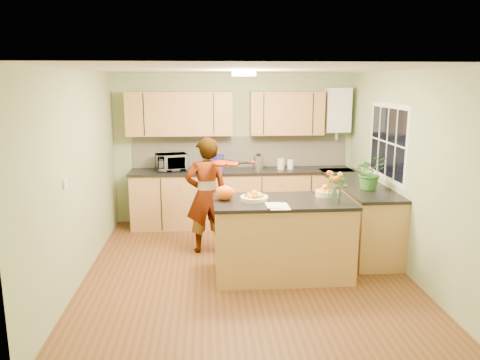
{
  "coord_description": "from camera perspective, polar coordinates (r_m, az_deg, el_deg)",
  "views": [
    {
      "loc": [
        -0.48,
        -5.58,
        2.37
      ],
      "look_at": [
        -0.03,
        0.5,
        1.07
      ],
      "focal_mm": 35.0,
      "sensor_mm": 36.0,
      "label": 1
    }
  ],
  "objects": [
    {
      "name": "floor",
      "position": [
        6.08,
        0.68,
        -10.94
      ],
      "size": [
        4.5,
        4.5,
        0.0
      ],
      "primitive_type": "plane",
      "color": "brown",
      "rests_on": "ground"
    },
    {
      "name": "ceiling",
      "position": [
        5.6,
        0.75,
        13.33
      ],
      "size": [
        4.0,
        4.5,
        0.02
      ],
      "primitive_type": "cube",
      "color": "silver",
      "rests_on": "wall_back"
    },
    {
      "name": "wall_back",
      "position": [
        7.92,
        -0.68,
        3.87
      ],
      "size": [
        4.0,
        0.02,
        2.5
      ],
      "primitive_type": "cube",
      "color": "#9AAE7C",
      "rests_on": "floor"
    },
    {
      "name": "wall_front",
      "position": [
        3.54,
        3.85,
        -6.41
      ],
      "size": [
        4.0,
        0.02,
        2.5
      ],
      "primitive_type": "cube",
      "color": "#9AAE7C",
      "rests_on": "floor"
    },
    {
      "name": "wall_left",
      "position": [
        5.89,
        -19.06,
        0.38
      ],
      "size": [
        0.02,
        4.5,
        2.5
      ],
      "primitive_type": "cube",
      "color": "#9AAE7C",
      "rests_on": "floor"
    },
    {
      "name": "wall_right",
      "position": [
        6.21,
        19.44,
        0.92
      ],
      "size": [
        0.02,
        4.5,
        2.5
      ],
      "primitive_type": "cube",
      "color": "#9AAE7C",
      "rests_on": "floor"
    },
    {
      "name": "back_counter",
      "position": [
        7.79,
        0.2,
        -2.12
      ],
      "size": [
        3.64,
        0.62,
        0.94
      ],
      "color": "#A88043",
      "rests_on": "floor"
    },
    {
      "name": "right_counter",
      "position": [
        7.05,
        14.02,
        -4.0
      ],
      "size": [
        0.62,
        2.24,
        0.94
      ],
      "color": "#A88043",
      "rests_on": "floor"
    },
    {
      "name": "splashback",
      "position": [
        7.92,
        0.05,
        3.5
      ],
      "size": [
        3.6,
        0.02,
        0.52
      ],
      "primitive_type": "cube",
      "color": "beige",
      "rests_on": "back_counter"
    },
    {
      "name": "upper_cabinets",
      "position": [
        7.68,
        -1.94,
        8.11
      ],
      "size": [
        3.2,
        0.34,
        0.7
      ],
      "color": "#A88043",
      "rests_on": "wall_back"
    },
    {
      "name": "boiler",
      "position": [
        7.99,
        11.78,
        8.35
      ],
      "size": [
        0.4,
        0.3,
        0.86
      ],
      "color": "white",
      "rests_on": "wall_back"
    },
    {
      "name": "window_right",
      "position": [
        6.71,
        17.53,
        4.42
      ],
      "size": [
        0.01,
        1.3,
        1.05
      ],
      "color": "white",
      "rests_on": "wall_right"
    },
    {
      "name": "light_switch",
      "position": [
        5.31,
        -20.56,
        -0.39
      ],
      "size": [
        0.02,
        0.09,
        0.09
      ],
      "primitive_type": "cube",
      "color": "white",
      "rests_on": "wall_left"
    },
    {
      "name": "ceiling_lamp",
      "position": [
        5.9,
        0.49,
        12.89
      ],
      "size": [
        0.3,
        0.3,
        0.07
      ],
      "color": "#FFEABF",
      "rests_on": "ceiling"
    },
    {
      "name": "peninsula_island",
      "position": [
        5.8,
        5.19,
        -7.03
      ],
      "size": [
        1.68,
        0.86,
        0.96
      ],
      "color": "#A88043",
      "rests_on": "floor"
    },
    {
      "name": "fruit_dish",
      "position": [
        5.61,
        1.75,
        -2.04
      ],
      "size": [
        0.33,
        0.33,
        0.12
      ],
      "color": "#F9EEC7",
      "rests_on": "peninsula_island"
    },
    {
      "name": "orange_bowl",
      "position": [
        5.91,
        10.32,
        -1.4
      ],
      "size": [
        0.24,
        0.24,
        0.14
      ],
      "color": "#F9EEC7",
      "rests_on": "peninsula_island"
    },
    {
      "name": "flower_vase",
      "position": [
        5.56,
        11.76,
        0.28
      ],
      "size": [
        0.25,
        0.25,
        0.46
      ],
      "rotation": [
        0.0,
        0.0,
        -0.22
      ],
      "color": "silver",
      "rests_on": "peninsula_island"
    },
    {
      "name": "orange_bag",
      "position": [
        5.62,
        -1.85,
        -1.58
      ],
      "size": [
        0.28,
        0.25,
        0.18
      ],
      "primitive_type": "ellipsoid",
      "rotation": [
        0.0,
        0.0,
        -0.26
      ],
      "color": "#EC5B13",
      "rests_on": "peninsula_island"
    },
    {
      "name": "papers",
      "position": [
        5.36,
        4.75,
        -3.19
      ],
      "size": [
        0.23,
        0.31,
        0.01
      ],
      "primitive_type": "cube",
      "color": "white",
      "rests_on": "peninsula_island"
    },
    {
      "name": "violinist",
      "position": [
        6.51,
        -4.11,
        -1.87
      ],
      "size": [
        0.66,
        0.5,
        1.63
      ],
      "primitive_type": "imported",
      "rotation": [
        0.0,
        0.0,
        3.34
      ],
      "color": "#DFA588",
      "rests_on": "floor"
    },
    {
      "name": "violin",
      "position": [
        6.2,
        -2.32,
        2.05
      ],
      "size": [
        0.71,
        0.61,
        0.18
      ],
      "primitive_type": null,
      "rotation": [
        0.17,
        0.0,
        -0.61
      ],
      "color": "#531505",
      "rests_on": "violinist"
    },
    {
      "name": "microwave",
      "position": [
        7.68,
        -8.36,
        2.17
      ],
      "size": [
        0.56,
        0.44,
        0.27
      ],
      "primitive_type": "imported",
      "rotation": [
        0.0,
        0.0,
        0.25
      ],
      "color": "white",
      "rests_on": "back_counter"
    },
    {
      "name": "blue_box",
      "position": [
        7.61,
        -3.1,
        2.09
      ],
      "size": [
        0.32,
        0.24,
        0.25
      ],
      "primitive_type": "cube",
      "rotation": [
        0.0,
        0.0,
        -0.05
      ],
      "color": "navy",
      "rests_on": "back_counter"
    },
    {
      "name": "kettle",
      "position": [
        7.67,
        2.25,
        2.21
      ],
      "size": [
        0.17,
        0.17,
        0.31
      ],
      "rotation": [
        0.0,
        0.0,
        -0.36
      ],
      "color": "#B6B7BB",
      "rests_on": "back_counter"
    },
    {
      "name": "jar_cream",
      "position": [
        7.75,
        5.01,
        2.0
      ],
      "size": [
        0.12,
        0.12,
        0.18
      ],
      "primitive_type": "cylinder",
      "rotation": [
        0.0,
        0.0,
        0.01
      ],
      "color": "#F9EEC7",
      "rests_on": "back_counter"
    },
    {
      "name": "jar_white",
      "position": [
        7.78,
        6.17,
        1.91
      ],
      "size": [
        0.11,
        0.11,
        0.15
      ],
      "primitive_type": "cylinder",
      "rotation": [
        0.0,
        0.0,
        0.14
      ],
      "color": "white",
      "rests_on": "back_counter"
    },
    {
      "name": "potted_plant",
      "position": [
        6.47,
        15.58,
        0.9
      ],
      "size": [
        0.44,
        0.39,
        0.47
      ],
      "primitive_type": "imported",
      "rotation": [
        0.0,
        0.0,
        0.06
      ],
      "color": "#327426",
      "rests_on": "right_counter"
    }
  ]
}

